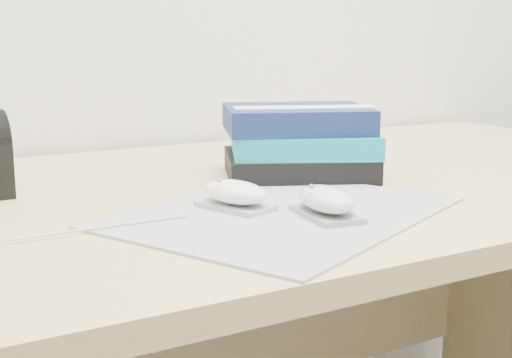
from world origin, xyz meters
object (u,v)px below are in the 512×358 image
desk (249,315)px  book_stack (299,142)px  mouse_rear (235,195)px  mouse_front (327,202)px

desk → book_stack: (0.06, -0.05, 0.29)m
mouse_rear → mouse_front: mouse_front is taller
mouse_front → mouse_rear: bearing=129.6°
desk → mouse_front: (-0.06, -0.29, 0.26)m
desk → mouse_rear: (-0.13, -0.20, 0.26)m
desk → book_stack: size_ratio=5.83×
mouse_rear → mouse_front: (0.07, -0.09, 0.00)m
mouse_front → desk: bearing=78.9°
mouse_rear → mouse_front: bearing=-50.4°
desk → mouse_front: size_ratio=15.09×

